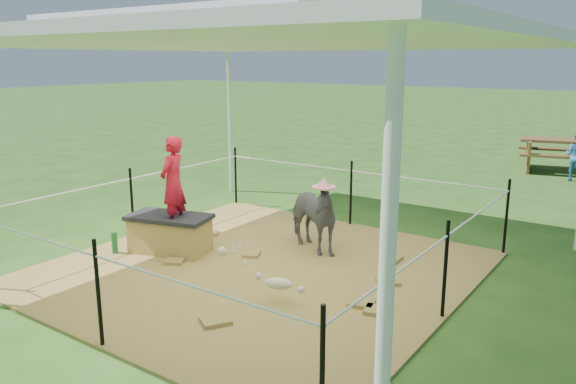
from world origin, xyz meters
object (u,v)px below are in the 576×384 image
Objects in this scene: woman at (173,175)px; picnic_table_near at (561,155)px; green_bottle at (115,243)px; straw_bale at (170,235)px; pony at (309,216)px; foal at (279,281)px.

woman reaches higher than picnic_table_near.
straw_bale is at bearing 39.29° from green_bottle.
pony is (2.00, 1.52, 0.33)m from green_bottle.
woman is 1.38× the size of foal.
green_bottle is 0.15× the size of picnic_table_near.
woman is 0.67× the size of picnic_table_near.
green_bottle is 0.25× the size of pony.
straw_bale is 1.15× the size of foal.
foal is at bearing -12.89° from straw_bale.
picnic_table_near is at bearing 70.42° from straw_bale.
picnic_table_near reaches higher than straw_bale.
pony is (1.35, 1.07, -0.56)m from woman.
woman reaches higher than straw_bale.
straw_bale is 9.39m from picnic_table_near.
woman is at bearing -122.97° from picnic_table_near.
woman is (0.10, -0.00, 0.81)m from straw_bale.
woman is 1.06× the size of pony.
straw_bale is at bearing -123.55° from picnic_table_near.
straw_bale is 0.83× the size of woman.
straw_bale is 2.13m from foal.
foal is 0.48× the size of picnic_table_near.
foal is (2.07, -0.47, 0.02)m from straw_bale.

